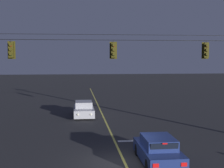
{
  "coord_description": "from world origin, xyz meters",
  "views": [
    {
      "loc": [
        -2.45,
        -15.93,
        5.4
      ],
      "look_at": [
        0.0,
        5.98,
        3.6
      ],
      "focal_mm": 51.69,
      "sensor_mm": 36.0,
      "label": 1
    }
  ],
  "objects": [
    {
      "name": "ground_plane",
      "position": [
        0.0,
        0.0,
        0.0
      ],
      "size": [
        180.0,
        180.0,
        0.0
      ],
      "primitive_type": "plane",
      "color": "#28282B"
    },
    {
      "name": "traffic_light_leftmost",
      "position": [
        -6.5,
        4.96,
        5.89
      ],
      "size": [
        0.48,
        0.41,
        1.22
      ],
      "color": "black"
    },
    {
      "name": "car_oncoming_lead",
      "position": [
        -1.77,
        13.54,
        0.65
      ],
      "size": [
        1.8,
        4.42,
        1.39
      ],
      "color": "#A5A5AD",
      "rests_on": "ground"
    },
    {
      "name": "lane_centre_stripe",
      "position": [
        0.0,
        10.98,
        0.0
      ],
      "size": [
        0.14,
        60.0,
        0.01
      ],
      "primitive_type": "cube",
      "color": "#D1C64C",
      "rests_on": "ground"
    },
    {
      "name": "stop_bar_paint",
      "position": [
        1.9,
        4.38,
        0.0
      ],
      "size": [
        3.4,
        0.36,
        0.01
      ],
      "primitive_type": "cube",
      "color": "silver",
      "rests_on": "ground"
    },
    {
      "name": "traffic_light_left_inner",
      "position": [
        -0.01,
        4.96,
        5.89
      ],
      "size": [
        0.48,
        0.41,
        1.22
      ],
      "color": "black"
    },
    {
      "name": "traffic_light_centre",
      "position": [
        6.25,
        4.96,
        5.89
      ],
      "size": [
        0.48,
        0.41,
        1.22
      ],
      "color": "black"
    },
    {
      "name": "signal_span_assembly",
      "position": [
        0.0,
        4.98,
        4.13
      ],
      "size": [
        19.4,
        0.32,
        7.94
      ],
      "color": "#38281C",
      "rests_on": "ground"
    },
    {
      "name": "car_waiting_near_lane",
      "position": [
        1.69,
        -0.11,
        0.65
      ],
      "size": [
        1.8,
        4.33,
        1.39
      ],
      "color": "navy",
      "rests_on": "ground"
    }
  ]
}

